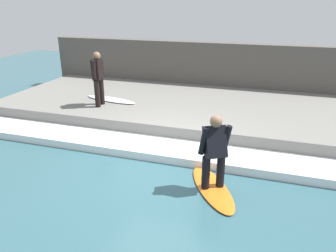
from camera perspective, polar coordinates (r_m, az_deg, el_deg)
name	(u,v)px	position (r m, az deg, el deg)	size (l,w,h in m)	color
ground_plane	(158,168)	(7.07, -1.79, -7.30)	(28.00, 28.00, 0.00)	#335B66
concrete_ledge	(195,110)	(10.02, 4.77, 2.86)	(4.40, 11.85, 0.47)	slate
back_wall	(212,70)	(12.15, 7.59, 9.66)	(0.50, 12.44, 1.96)	#544F49
wave_foam_crest	(168,150)	(7.64, 0.03, -4.21)	(1.01, 11.26, 0.19)	white
surfboard_riding	(212,188)	(6.38, 7.73, -10.62)	(1.78, 1.35, 0.06)	orange
surfer_riding	(215,148)	(5.99, 8.11, -3.89)	(0.54, 0.56, 1.43)	black
surfer_waiting_near	(98,76)	(9.59, -12.08, 8.51)	(0.53, 0.27, 1.55)	black
surfboard_waiting_near	(111,99)	(10.26, -9.94, 4.60)	(0.79, 1.84, 0.06)	silver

